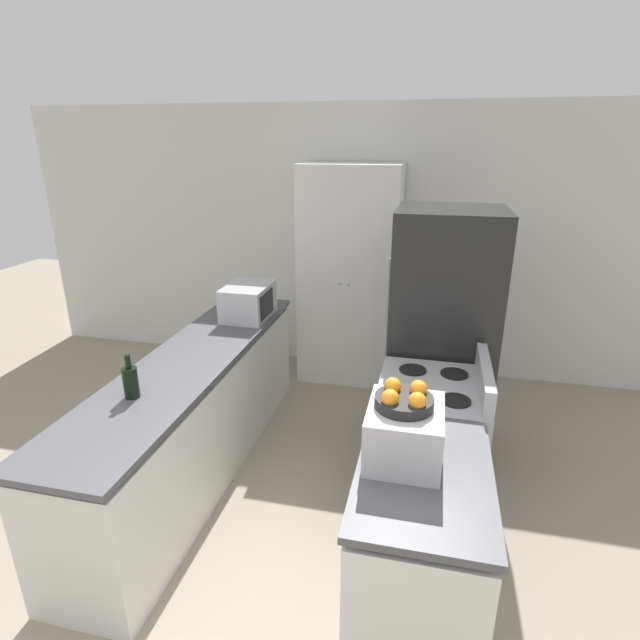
% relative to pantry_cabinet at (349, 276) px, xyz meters
% --- Properties ---
extents(wall_back, '(7.00, 0.06, 2.60)m').
position_rel_pantry_cabinet_xyz_m(wall_back, '(0.01, 0.32, 0.27)').
color(wall_back, silver).
rests_on(wall_back, ground_plane).
extents(counter_left, '(0.60, 2.73, 0.89)m').
position_rel_pantry_cabinet_xyz_m(counter_left, '(-0.78, -1.77, -0.61)').
color(counter_left, silver).
rests_on(counter_left, ground_plane).
extents(counter_right, '(0.60, 0.94, 0.89)m').
position_rel_pantry_cabinet_xyz_m(counter_right, '(0.81, -2.66, -0.61)').
color(counter_right, silver).
rests_on(counter_right, ground_plane).
extents(pantry_cabinet, '(0.92, 0.56, 2.07)m').
position_rel_pantry_cabinet_xyz_m(pantry_cabinet, '(0.00, 0.00, 0.00)').
color(pantry_cabinet, silver).
rests_on(pantry_cabinet, ground_plane).
extents(stove, '(0.66, 0.72, 1.05)m').
position_rel_pantry_cabinet_xyz_m(stove, '(0.83, -1.81, -0.58)').
color(stove, '#9E9EA3').
rests_on(stove, ground_plane).
extents(refrigerator, '(0.77, 0.70, 1.84)m').
position_rel_pantry_cabinet_xyz_m(refrigerator, '(0.88, -1.07, -0.12)').
color(refrigerator, black).
rests_on(refrigerator, ground_plane).
extents(microwave, '(0.35, 0.47, 0.27)m').
position_rel_pantry_cabinet_xyz_m(microwave, '(-0.68, -0.91, -0.01)').
color(microwave, '#B2B2B7').
rests_on(microwave, counter_left).
extents(wine_bottle, '(0.09, 0.09, 0.26)m').
position_rel_pantry_cabinet_xyz_m(wine_bottle, '(-0.84, -2.35, -0.05)').
color(wine_bottle, black).
rests_on(wine_bottle, counter_left).
extents(toaster_oven, '(0.34, 0.40, 0.26)m').
position_rel_pantry_cabinet_xyz_m(toaster_oven, '(0.70, -2.58, -0.02)').
color(toaster_oven, '#B2B2B7').
rests_on(toaster_oven, counter_right).
extents(fruit_bowl, '(0.26, 0.26, 0.11)m').
position_rel_pantry_cabinet_xyz_m(fruit_bowl, '(0.69, -2.57, 0.15)').
color(fruit_bowl, black).
rests_on(fruit_bowl, toaster_oven).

